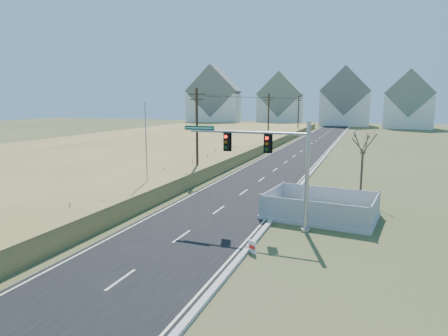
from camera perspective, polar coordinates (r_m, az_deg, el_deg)
ground at (r=25.06m, az=-4.05°, el=-8.43°), size 260.00×260.00×0.00m
road at (r=72.81m, az=12.22°, el=3.25°), size 8.00×180.00×0.06m
curb at (r=72.36m, az=15.48°, el=3.13°), size 0.30×180.00×0.18m
reed_marsh at (r=70.73m, az=-8.63°, el=3.69°), size 38.00×110.00×1.30m
utility_pole_near at (r=40.30m, az=-3.88°, el=5.19°), size 1.80×0.26×9.00m
utility_pole_mid at (r=68.76m, az=6.36°, el=6.94°), size 1.80×0.26×9.00m
utility_pole_far at (r=98.14m, az=10.57°, el=7.60°), size 1.80×0.26×9.00m
condo_nw at (r=130.78m, az=-1.41°, el=9.52°), size 17.69×13.38×19.05m
condo_nnw at (r=132.68m, az=8.05°, el=9.10°), size 14.93×11.17×17.03m
condo_n at (r=133.96m, az=16.93°, el=9.08°), size 15.27×10.20×18.54m
condo_ne at (r=126.15m, az=24.96°, el=8.25°), size 14.12×10.51×16.52m
traffic_signal_mast at (r=24.16m, az=7.56°, el=0.86°), size 8.28×0.58×6.59m
fence_enclosure at (r=27.68m, az=13.59°, el=-6.26°), size 7.66×5.68×1.64m
open_sign at (r=20.81m, az=4.06°, el=-11.21°), size 0.48×0.33×0.67m
flagpole at (r=32.79m, az=-11.00°, el=1.17°), size 0.34×0.34×7.63m
bare_tree at (r=32.76m, az=19.29°, el=3.62°), size 2.17×2.17×5.76m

